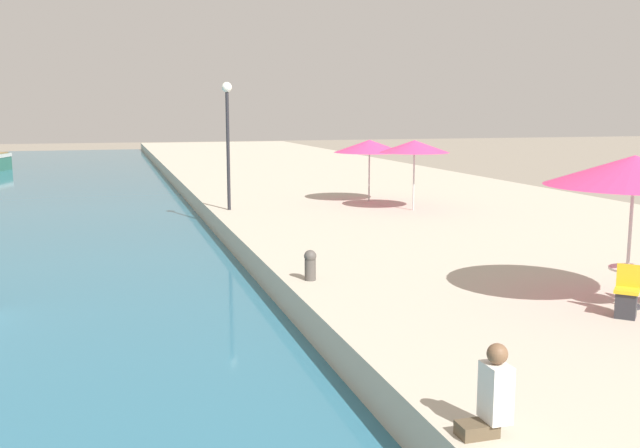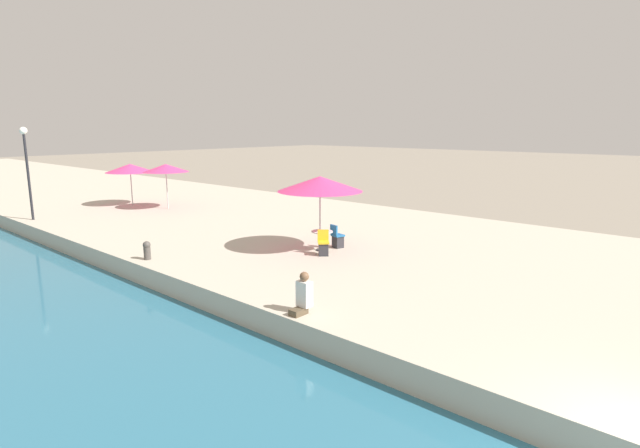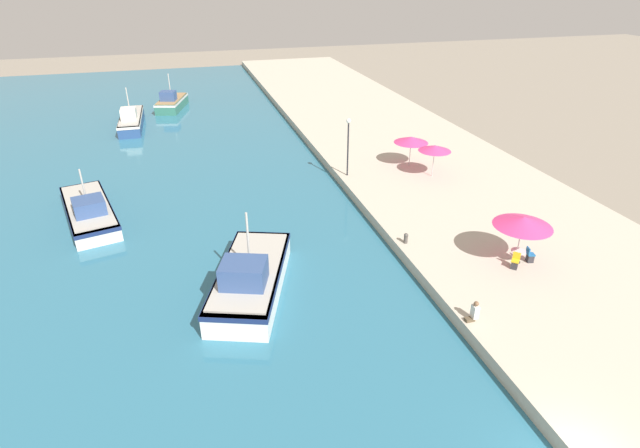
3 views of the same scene
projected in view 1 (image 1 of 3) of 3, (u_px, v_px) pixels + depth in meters
The scene contains 9 objects.
quay_promenade at pixel (334, 185), 37.81m from camera, with size 16.00×90.00×0.73m.
cafe_umbrella_pink at pixel (634, 171), 12.78m from camera, with size 3.16×3.16×2.79m.
cafe_umbrella_white at pixel (414, 146), 25.39m from camera, with size 2.51×2.51×2.52m.
cafe_umbrella_striped at pixel (369, 146), 27.80m from camera, with size 2.79×2.79×2.43m.
cafe_table at pixel (631, 279), 13.02m from camera, with size 0.80×0.80×0.74m.
cafe_chair_right at pixel (626, 299), 12.42m from camera, with size 0.59×0.59×0.91m.
person_at_quay at pixel (492, 395), 7.90m from camera, with size 0.57×0.36×1.05m.
mooring_bollard at pixel (310, 264), 15.12m from camera, with size 0.26×0.26×0.65m.
lamppost at pixel (228, 124), 25.36m from camera, with size 0.36×0.36×4.56m.
Camera 1 is at (-3.43, 1.11, 4.32)m, focal length 40.00 mm.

